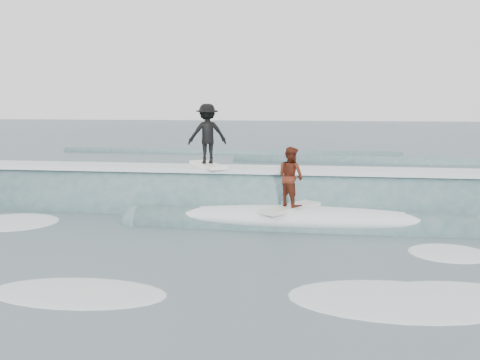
# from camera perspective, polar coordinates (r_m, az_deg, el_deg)

# --- Properties ---
(ground) EXTENTS (160.00, 160.00, 0.00)m
(ground) POSITION_cam_1_polar(r_m,az_deg,el_deg) (12.46, -2.40, -7.40)
(ground) COLOR #384851
(ground) RESTS_ON ground
(breaking_wave) EXTENTS (22.51, 4.07, 2.58)m
(breaking_wave) POSITION_cam_1_polar(r_m,az_deg,el_deg) (16.56, 1.02, -3.27)
(breaking_wave) COLOR #395A60
(breaking_wave) RESTS_ON ground
(surfer_black) EXTENTS (1.52, 1.99, 1.95)m
(surfer_black) POSITION_cam_1_polar(r_m,az_deg,el_deg) (16.70, -3.50, 4.73)
(surfer_black) COLOR white
(surfer_black) RESTS_ON ground
(surfer_red) EXTENTS (1.63, 1.94, 1.69)m
(surfer_red) POSITION_cam_1_polar(r_m,az_deg,el_deg) (14.28, 5.43, -0.06)
(surfer_red) COLOR silver
(surfer_red) RESTS_ON ground
(whitewater) EXTENTS (14.09, 7.00, 0.10)m
(whitewater) POSITION_cam_1_polar(r_m,az_deg,el_deg) (11.32, -2.39, -9.04)
(whitewater) COLOR white
(whitewater) RESTS_ON ground
(far_swells) EXTENTS (40.75, 8.65, 0.80)m
(far_swells) POSITION_cam_1_polar(r_m,az_deg,el_deg) (29.75, 2.90, 1.89)
(far_swells) COLOR #395A60
(far_swells) RESTS_ON ground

